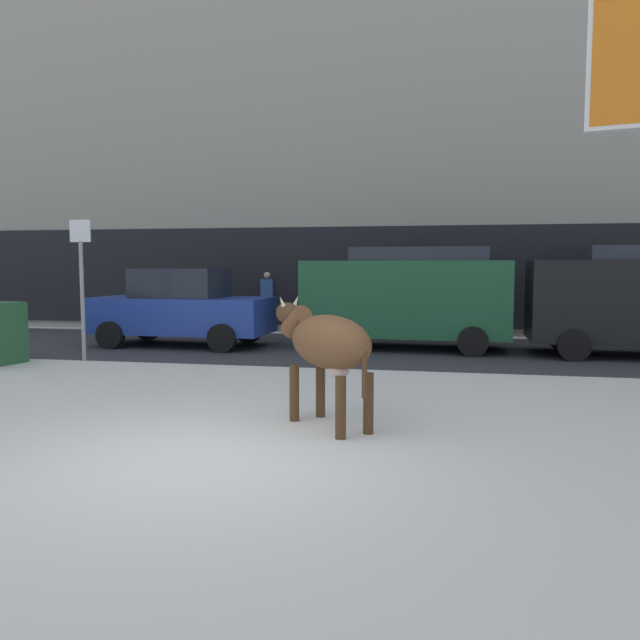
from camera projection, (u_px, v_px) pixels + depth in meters
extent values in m
plane|color=silver|center=(201.00, 459.00, 6.25)|extent=(120.00, 120.00, 0.00)
cube|color=#333338|center=(340.00, 348.00, 14.54)|extent=(60.00, 5.60, 0.01)
cube|color=gray|center=(373.00, 122.00, 20.26)|extent=(44.00, 6.00, 13.00)
cube|color=black|center=(360.00, 277.00, 17.70)|extent=(43.12, 0.10, 2.80)
ellipsoid|color=brown|center=(330.00, 342.00, 7.42)|extent=(1.41, 1.41, 0.64)
cylinder|color=#472D19|center=(294.00, 393.00, 7.78)|extent=(0.12, 0.12, 0.70)
cylinder|color=#472D19|center=(321.00, 389.00, 7.99)|extent=(0.12, 0.12, 0.70)
cylinder|color=#472D19|center=(341.00, 408.00, 6.96)|extent=(0.12, 0.12, 0.70)
cylinder|color=#472D19|center=(368.00, 403.00, 7.18)|extent=(0.12, 0.12, 0.70)
cylinder|color=brown|center=(296.00, 322.00, 8.03)|extent=(0.52, 0.52, 0.44)
ellipsoid|color=#472D19|center=(288.00, 313.00, 8.20)|extent=(0.48, 0.48, 0.28)
cone|color=beige|center=(282.00, 301.00, 8.09)|extent=(0.12, 0.12, 0.15)
cone|color=beige|center=(296.00, 301.00, 8.21)|extent=(0.12, 0.12, 0.15)
cylinder|color=#472D19|center=(365.00, 371.00, 6.89)|extent=(0.06, 0.06, 0.60)
ellipsoid|color=beige|center=(339.00, 369.00, 7.30)|extent=(0.37, 0.37, 0.20)
cube|color=#233D9E|center=(182.00, 315.00, 14.98)|extent=(4.25, 1.88, 0.84)
cube|color=#1E232D|center=(181.00, 283.00, 14.91)|extent=(2.05, 1.61, 0.68)
cylinder|color=black|center=(249.00, 330.00, 15.57)|extent=(0.65, 0.24, 0.64)
cylinder|color=black|center=(222.00, 338.00, 13.86)|extent=(0.65, 0.24, 0.64)
cylinder|color=black|center=(148.00, 328.00, 16.17)|extent=(0.65, 0.24, 0.64)
cylinder|color=black|center=(110.00, 335.00, 14.46)|extent=(0.65, 0.24, 0.64)
cube|color=#194C2D|center=(406.00, 298.00, 14.41)|extent=(4.65, 2.04, 1.70)
cube|color=#1E232D|center=(420.00, 254.00, 14.26)|extent=(3.05, 1.76, 0.30)
cylinder|color=black|center=(472.00, 332.00, 15.08)|extent=(0.65, 0.24, 0.64)
cylinder|color=black|center=(473.00, 342.00, 13.23)|extent=(0.65, 0.24, 0.64)
cylinder|color=black|center=(349.00, 329.00, 15.74)|extent=(0.65, 0.24, 0.64)
cylinder|color=black|center=(334.00, 338.00, 13.90)|extent=(0.65, 0.24, 0.64)
cylinder|color=black|center=(560.00, 335.00, 14.46)|extent=(0.65, 0.24, 0.64)
cylinder|color=black|center=(574.00, 345.00, 12.61)|extent=(0.65, 0.24, 0.64)
cylinder|color=#282833|center=(589.00, 322.00, 16.61)|extent=(0.24, 0.24, 0.88)
cube|color=#2D4C93|center=(590.00, 293.00, 16.54)|extent=(0.36, 0.22, 0.64)
sphere|color=beige|center=(590.00, 276.00, 16.50)|extent=(0.20, 0.20, 0.20)
cylinder|color=#282833|center=(328.00, 317.00, 17.96)|extent=(0.24, 0.24, 0.88)
cube|color=#386B42|center=(328.00, 291.00, 17.89)|extent=(0.36, 0.22, 0.64)
sphere|color=#9E7051|center=(328.00, 275.00, 17.86)|extent=(0.20, 0.20, 0.20)
cylinder|color=#282833|center=(268.00, 316.00, 18.31)|extent=(0.24, 0.24, 0.88)
cube|color=#2D4C93|center=(267.00, 290.00, 18.24)|extent=(0.36, 0.22, 0.64)
sphere|color=tan|center=(267.00, 275.00, 18.20)|extent=(0.20, 0.20, 0.20)
cylinder|color=gray|center=(82.00, 301.00, 12.62)|extent=(0.08, 0.08, 2.40)
cube|color=silver|center=(80.00, 231.00, 12.49)|extent=(0.44, 0.04, 0.44)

